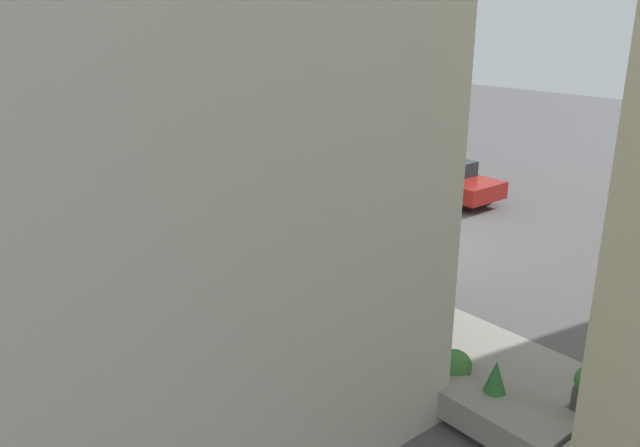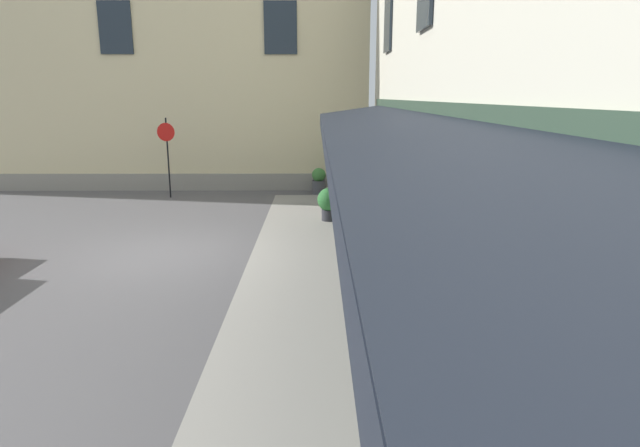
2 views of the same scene
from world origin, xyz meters
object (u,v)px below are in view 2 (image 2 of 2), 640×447
(potted_plant_mid_terrace, at_px, (319,181))
(seated_patron_in_white, at_px, (340,190))
(potted_plant_entrance_right, at_px, (358,187))
(potted_plant_entrance_left, at_px, (359,181))
(cafe_chair_wicker_under_awning, at_px, (340,196))
(cafe_table_near_entrance, at_px, (341,194))
(potted_plant_by_steps, at_px, (329,202))
(cafe_chair_wicker_near_door, at_px, (347,189))
(no_parking_sign, at_px, (167,143))

(potted_plant_mid_terrace, bearing_deg, seated_patron_in_white, -170.04)
(potted_plant_entrance_right, relative_size, potted_plant_entrance_left, 0.79)
(cafe_chair_wicker_under_awning, bearing_deg, cafe_table_near_entrance, -5.19)
(cafe_chair_wicker_under_awning, xyz_separation_m, seated_patron_in_white, (0.21, -0.02, 0.15))
(cafe_table_near_entrance, distance_m, cafe_chair_wicker_under_awning, 0.63)
(potted_plant_mid_terrace, xyz_separation_m, potted_plant_by_steps, (-4.15, -0.26, 0.07))
(cafe_chair_wicker_near_door, bearing_deg, cafe_table_near_entrance, 160.05)
(cafe_chair_wicker_near_door, height_order, potted_plant_by_steps, cafe_chair_wicker_near_door)
(potted_plant_mid_terrace, bearing_deg, potted_plant_entrance_left, -121.51)
(cafe_chair_wicker_near_door, distance_m, potted_plant_entrance_left, 1.59)
(potted_plant_mid_terrace, distance_m, potted_plant_by_steps, 4.16)
(potted_plant_entrance_right, distance_m, potted_plant_mid_terrace, 2.04)
(cafe_table_near_entrance, bearing_deg, potted_plant_entrance_right, -25.22)
(cafe_table_near_entrance, bearing_deg, potted_plant_by_steps, 163.63)
(potted_plant_mid_terrace, bearing_deg, no_parking_sign, 98.82)
(potted_plant_by_steps, bearing_deg, cafe_table_near_entrance, -16.37)
(potted_plant_entrance_right, relative_size, potted_plant_mid_terrace, 1.00)
(potted_plant_mid_terrace, bearing_deg, potted_plant_by_steps, -176.38)
(no_parking_sign, bearing_deg, potted_plant_by_steps, -123.09)
(cafe_chair_wicker_under_awning, relative_size, potted_plant_mid_terrace, 1.03)
(seated_patron_in_white, height_order, potted_plant_entrance_right, seated_patron_in_white)
(cafe_table_near_entrance, distance_m, seated_patron_in_white, 0.47)
(cafe_chair_wicker_under_awning, distance_m, potted_plant_entrance_left, 2.84)
(no_parking_sign, bearing_deg, potted_plant_entrance_left, -90.40)
(potted_plant_entrance_right, height_order, potted_plant_by_steps, potted_plant_by_steps)
(seated_patron_in_white, bearing_deg, cafe_chair_wicker_under_awning, 174.81)
(no_parking_sign, bearing_deg, cafe_chair_wicker_near_door, -105.13)
(cafe_table_near_entrance, height_order, cafe_chair_wicker_near_door, cafe_chair_wicker_near_door)
(no_parking_sign, distance_m, potted_plant_by_steps, 6.33)
(potted_plant_by_steps, bearing_deg, potted_plant_entrance_right, -21.02)
(seated_patron_in_white, bearing_deg, cafe_table_near_entrance, -5.19)
(cafe_table_near_entrance, bearing_deg, cafe_chair_wicker_under_awning, 174.81)
(potted_plant_mid_terrace, height_order, potted_plant_by_steps, potted_plant_by_steps)
(cafe_chair_wicker_near_door, distance_m, no_parking_sign, 6.10)
(seated_patron_in_white, xyz_separation_m, potted_plant_entrance_left, (2.52, -0.73, -0.16))
(potted_plant_mid_terrace, relative_size, potted_plant_entrance_left, 0.79)
(cafe_table_near_entrance, relative_size, seated_patron_in_white, 0.57)
(seated_patron_in_white, relative_size, potted_plant_entrance_left, 1.17)
(potted_plant_entrance_right, bearing_deg, cafe_table_near_entrance, 154.78)
(cafe_chair_wicker_near_door, relative_size, potted_plant_entrance_left, 0.82)
(cafe_chair_wicker_near_door, height_order, potted_plant_entrance_right, cafe_chair_wicker_near_door)
(cafe_table_near_entrance, distance_m, potted_plant_entrance_right, 1.42)
(cafe_chair_wicker_under_awning, relative_size, potted_plant_entrance_right, 1.03)
(no_parking_sign, height_order, potted_plant_mid_terrace, no_parking_sign)
(potted_plant_entrance_right, bearing_deg, no_parking_sign, 81.96)
(potted_plant_by_steps, bearing_deg, cafe_chair_wicker_under_awning, -26.88)
(potted_plant_entrance_right, bearing_deg, cafe_chair_wicker_near_door, 150.57)
(potted_plant_mid_terrace, bearing_deg, potted_plant_entrance_right, -143.08)
(cafe_table_near_entrance, distance_m, no_parking_sign, 6.09)
(cafe_chair_wicker_under_awning, height_order, cafe_chair_wicker_near_door, same)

